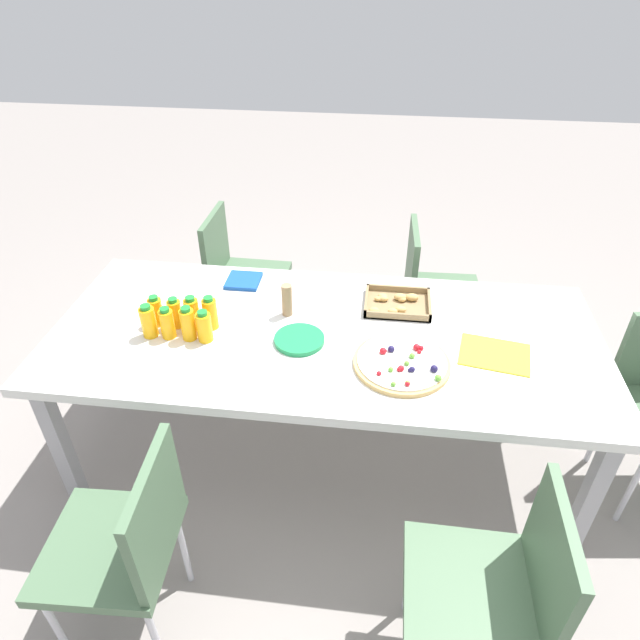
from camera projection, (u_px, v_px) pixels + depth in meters
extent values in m
plane|color=gray|center=(324.00, 455.00, 2.64)|extent=(12.00, 12.00, 0.00)
cube|color=silver|center=(325.00, 336.00, 2.23)|extent=(2.21, 0.95, 0.04)
cube|color=#99999E|center=(62.00, 448.00, 2.22)|extent=(0.06, 0.06, 0.70)
cube|color=#99999E|center=(588.00, 501.00, 2.02)|extent=(0.06, 0.06, 0.70)
cube|color=#99999E|center=(138.00, 333.00, 2.86)|extent=(0.06, 0.06, 0.70)
cube|color=#99999E|center=(544.00, 364.00, 2.66)|extent=(0.06, 0.06, 0.70)
cylinder|color=silver|center=(631.00, 488.00, 2.23)|extent=(0.02, 0.02, 0.41)
cylinder|color=silver|center=(599.00, 430.00, 2.50)|extent=(0.02, 0.02, 0.41)
cube|color=#4C6B4C|center=(471.00, 591.00, 1.64)|extent=(0.40, 0.40, 0.04)
cube|color=#4C6B4C|center=(551.00, 563.00, 1.51)|extent=(0.03, 0.38, 0.38)
cylinder|color=silver|center=(409.00, 577.00, 1.93)|extent=(0.02, 0.02, 0.41)
cylinder|color=silver|center=(503.00, 589.00, 1.89)|extent=(0.02, 0.02, 0.41)
cube|color=#4C6B4C|center=(110.00, 547.00, 1.76)|extent=(0.42, 0.42, 0.04)
cube|color=#4C6B4C|center=(156.00, 515.00, 1.63)|extent=(0.05, 0.38, 0.38)
cylinder|color=silver|center=(59.00, 632.00, 1.78)|extent=(0.02, 0.02, 0.41)
cylinder|color=silver|center=(99.00, 543.00, 2.04)|extent=(0.02, 0.02, 0.41)
cylinder|color=silver|center=(156.00, 640.00, 1.76)|extent=(0.02, 0.02, 0.41)
cylinder|color=silver|center=(184.00, 548.00, 2.02)|extent=(0.02, 0.02, 0.41)
cube|color=#4C6B4C|center=(251.00, 279.00, 3.10)|extent=(0.41, 0.41, 0.04)
cube|color=#4C6B4C|center=(215.00, 247.00, 3.01)|extent=(0.04, 0.38, 0.38)
cylinder|color=silver|center=(285.00, 302.00, 3.35)|extent=(0.02, 0.02, 0.41)
cylinder|color=silver|center=(275.00, 333.00, 3.09)|extent=(0.02, 0.02, 0.41)
cylinder|color=silver|center=(235.00, 298.00, 3.39)|extent=(0.02, 0.02, 0.41)
cylinder|color=silver|center=(220.00, 329.00, 3.13)|extent=(0.02, 0.02, 0.41)
cube|color=#4C6B4C|center=(443.00, 295.00, 2.97)|extent=(0.41, 0.41, 0.04)
cube|color=#4C6B4C|center=(412.00, 262.00, 2.87)|extent=(0.04, 0.38, 0.38)
cylinder|color=silver|center=(463.00, 316.00, 3.23)|extent=(0.02, 0.02, 0.41)
cylinder|color=silver|center=(470.00, 350.00, 2.97)|extent=(0.02, 0.02, 0.41)
cylinder|color=silver|center=(408.00, 314.00, 3.25)|extent=(0.02, 0.02, 0.41)
cylinder|color=silver|center=(410.00, 347.00, 2.99)|extent=(0.02, 0.02, 0.41)
cylinder|color=#FAAE14|center=(149.00, 322.00, 2.16)|extent=(0.06, 0.06, 0.13)
cylinder|color=#1E8C33|center=(145.00, 307.00, 2.12)|extent=(0.04, 0.04, 0.02)
cylinder|color=#FAAC14|center=(167.00, 324.00, 2.16)|extent=(0.06, 0.06, 0.12)
cylinder|color=#1E8C33|center=(164.00, 310.00, 2.12)|extent=(0.04, 0.04, 0.02)
cylinder|color=#F9AC14|center=(188.00, 325.00, 2.15)|extent=(0.06, 0.06, 0.13)
cylinder|color=#1E8C33|center=(185.00, 309.00, 2.10)|extent=(0.04, 0.04, 0.02)
cylinder|color=#F9AE14|center=(204.00, 327.00, 2.14)|extent=(0.06, 0.06, 0.12)
cylinder|color=#1E8C33|center=(202.00, 313.00, 2.10)|extent=(0.04, 0.04, 0.02)
cylinder|color=#F9AB14|center=(156.00, 312.00, 2.23)|extent=(0.06, 0.06, 0.12)
cylinder|color=#1E8C33|center=(153.00, 298.00, 2.19)|extent=(0.04, 0.04, 0.02)
cylinder|color=#F9AF14|center=(175.00, 314.00, 2.22)|extent=(0.05, 0.05, 0.12)
cylinder|color=#1E8C33|center=(173.00, 300.00, 2.18)|extent=(0.04, 0.04, 0.02)
cylinder|color=#FAAB14|center=(192.00, 314.00, 2.21)|extent=(0.06, 0.06, 0.13)
cylinder|color=#1E8C33|center=(190.00, 299.00, 2.16)|extent=(0.04, 0.04, 0.02)
cylinder|color=#F9AC14|center=(210.00, 314.00, 2.21)|extent=(0.06, 0.06, 0.13)
cylinder|color=#1E8C33|center=(208.00, 299.00, 2.16)|extent=(0.04, 0.04, 0.02)
cylinder|color=tan|center=(402.00, 363.00, 2.04)|extent=(0.36, 0.36, 0.02)
cylinder|color=white|center=(402.00, 361.00, 2.04)|extent=(0.33, 0.33, 0.01)
sphere|color=red|center=(400.00, 369.00, 1.98)|extent=(0.02, 0.02, 0.02)
sphere|color=red|center=(421.00, 348.00, 2.08)|extent=(0.02, 0.02, 0.02)
sphere|color=red|center=(407.00, 384.00, 1.92)|extent=(0.02, 0.02, 0.02)
sphere|color=#66B238|center=(391.00, 370.00, 1.98)|extent=(0.02, 0.02, 0.02)
sphere|color=red|center=(379.00, 373.00, 1.96)|extent=(0.02, 0.02, 0.02)
sphere|color=red|center=(401.00, 368.00, 1.98)|extent=(0.02, 0.02, 0.02)
sphere|color=#1E1947|center=(434.00, 369.00, 1.98)|extent=(0.03, 0.03, 0.03)
sphere|color=red|center=(383.00, 351.00, 2.06)|extent=(0.03, 0.03, 0.03)
sphere|color=#1E1947|center=(410.00, 370.00, 1.98)|extent=(0.02, 0.02, 0.02)
sphere|color=#66B238|center=(408.00, 383.00, 1.92)|extent=(0.02, 0.02, 0.02)
sphere|color=red|center=(419.00, 352.00, 2.06)|extent=(0.02, 0.02, 0.02)
sphere|color=#66B238|center=(407.00, 363.00, 2.01)|extent=(0.02, 0.02, 0.02)
sphere|color=#1E1947|center=(412.00, 369.00, 1.98)|extent=(0.02, 0.02, 0.02)
sphere|color=#66B238|center=(438.00, 378.00, 1.94)|extent=(0.02, 0.02, 0.02)
sphere|color=#1E1947|center=(391.00, 349.00, 2.07)|extent=(0.03, 0.03, 0.03)
sphere|color=red|center=(417.00, 347.00, 2.08)|extent=(0.03, 0.03, 0.03)
sphere|color=#66B238|center=(393.00, 384.00, 1.92)|extent=(0.02, 0.02, 0.02)
sphere|color=#66B238|center=(412.00, 356.00, 2.04)|extent=(0.02, 0.02, 0.02)
cube|color=olive|center=(397.00, 305.00, 2.37)|extent=(0.28, 0.22, 0.01)
cube|color=olive|center=(397.00, 317.00, 2.27)|extent=(0.28, 0.01, 0.03)
cube|color=olive|center=(398.00, 289.00, 2.44)|extent=(0.28, 0.01, 0.03)
cube|color=olive|center=(366.00, 300.00, 2.37)|extent=(0.01, 0.22, 0.03)
cube|color=olive|center=(429.00, 305.00, 2.35)|extent=(0.01, 0.22, 0.03)
ellipsoid|color=tan|center=(383.00, 296.00, 2.39)|extent=(0.04, 0.03, 0.02)
ellipsoid|color=tan|center=(374.00, 311.00, 2.30)|extent=(0.04, 0.03, 0.03)
ellipsoid|color=tan|center=(393.00, 311.00, 2.30)|extent=(0.04, 0.03, 0.02)
ellipsoid|color=tan|center=(402.00, 299.00, 2.38)|extent=(0.04, 0.03, 0.02)
ellipsoid|color=tan|center=(378.00, 299.00, 2.38)|extent=(0.03, 0.02, 0.02)
ellipsoid|color=tan|center=(400.00, 297.00, 2.38)|extent=(0.05, 0.04, 0.03)
ellipsoid|color=tan|center=(400.00, 296.00, 2.40)|extent=(0.04, 0.03, 0.02)
ellipsoid|color=tan|center=(412.00, 297.00, 2.38)|extent=(0.06, 0.04, 0.03)
ellipsoid|color=tan|center=(384.00, 299.00, 2.38)|extent=(0.04, 0.03, 0.02)
ellipsoid|color=tan|center=(401.00, 309.00, 2.31)|extent=(0.05, 0.03, 0.03)
cylinder|color=#1E8C4C|center=(299.00, 341.00, 2.16)|extent=(0.20, 0.20, 0.00)
cylinder|color=#1E8C4C|center=(299.00, 340.00, 2.16)|extent=(0.20, 0.20, 0.00)
cylinder|color=#1E8C4C|center=(299.00, 339.00, 2.16)|extent=(0.20, 0.20, 0.00)
cylinder|color=#1E8C4C|center=(299.00, 338.00, 2.15)|extent=(0.20, 0.20, 0.00)
cube|color=#194CA5|center=(244.00, 281.00, 2.52)|extent=(0.15, 0.15, 0.02)
cylinder|color=#9E7A56|center=(287.00, 300.00, 2.28)|extent=(0.04, 0.04, 0.14)
cube|color=yellow|center=(495.00, 354.00, 2.10)|extent=(0.29, 0.24, 0.01)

